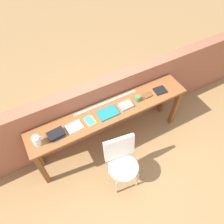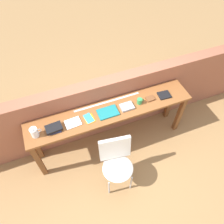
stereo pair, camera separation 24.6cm
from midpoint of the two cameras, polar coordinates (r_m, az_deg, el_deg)
name	(u,v)px [view 1 (the left image)]	position (r m, az deg, el deg)	size (l,w,h in m)	color
ground_plane	(119,155)	(3.77, -0.05, -11.25)	(40.00, 40.00, 0.00)	#9E7547
brick_wall_back	(101,108)	(3.61, -4.90, 1.02)	(6.00, 0.20, 1.16)	#9E5B42
sideboard	(110,116)	(3.29, -2.55, -1.23)	(2.50, 0.44, 0.88)	brown
chair_white_moulded	(122,161)	(3.14, 0.36, -12.75)	(0.50, 0.51, 0.89)	silver
pitcher_white	(37,140)	(3.00, -21.33, -7.07)	(0.14, 0.10, 0.18)	white
book_stack_leftmost	(56,134)	(3.02, -16.74, -5.74)	(0.23, 0.16, 0.06)	navy
magazine_cycling	(74,127)	(3.06, -12.07, -3.92)	(0.22, 0.16, 0.01)	white
pamphlet_pile_colourful	(90,121)	(3.09, -8.02, -2.39)	(0.14, 0.19, 0.01)	yellow
book_open_centre	(108,113)	(3.14, -3.32, -0.31)	(0.30, 0.20, 0.02)	#19757A
book_grey_hardcover	(126,105)	(3.22, 1.46, 1.68)	(0.19, 0.15, 0.03)	#9E9EA3
mug	(138,99)	(3.28, 4.60, 3.43)	(0.11, 0.08, 0.09)	#338C4C
leather_journal_brown	(147,95)	(3.38, 7.17, 4.32)	(0.13, 0.10, 0.02)	brown
book_repair_rightmost	(160,90)	(3.48, 10.50, 5.47)	(0.18, 0.16, 0.02)	black
ruler_metal_back_edge	(106,102)	(3.28, -3.83, 2.41)	(1.04, 0.03, 0.00)	silver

